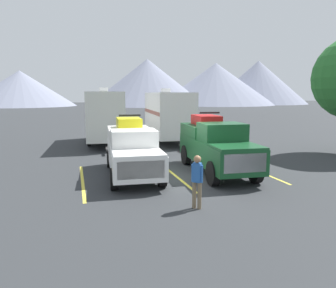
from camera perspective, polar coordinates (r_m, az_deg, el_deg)
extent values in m
plane|color=#2D3033|center=(13.60, 1.84, -5.98)|extent=(240.00, 240.00, 0.00)
cube|color=white|center=(13.85, -6.18, -2.16)|extent=(2.28, 5.58, 0.89)
cube|color=white|center=(11.84, -5.21, -1.64)|extent=(1.95, 1.65, 0.08)
cube|color=white|center=(13.24, -6.01, 0.89)|extent=(1.90, 1.54, 0.73)
cube|color=slate|center=(12.67, -5.73, 0.71)|extent=(1.70, 0.32, 0.54)
cube|color=white|center=(15.19, -6.82, 1.68)|extent=(2.05, 2.63, 0.62)
cube|color=silver|center=(11.22, -4.71, -4.53)|extent=(1.64, 0.17, 0.62)
cylinder|color=black|center=(12.29, -1.09, -5.67)|extent=(0.33, 0.82, 0.80)
cylinder|color=black|center=(12.08, -9.40, -6.04)|extent=(0.33, 0.82, 0.80)
cylinder|color=black|center=(15.86, -3.68, -2.37)|extent=(0.33, 0.82, 0.80)
cylinder|color=black|center=(15.70, -10.09, -2.61)|extent=(0.33, 0.82, 0.80)
cube|color=yellow|center=(15.13, -6.86, 3.68)|extent=(1.16, 1.68, 0.45)
cylinder|color=black|center=(14.63, -4.96, 3.52)|extent=(0.21, 0.45, 0.44)
cylinder|color=black|center=(14.55, -8.35, 3.43)|extent=(0.21, 0.45, 0.44)
cylinder|color=black|center=(15.72, -5.47, 3.88)|extent=(0.21, 0.45, 0.44)
cylinder|color=black|center=(15.65, -8.63, 3.80)|extent=(0.21, 0.45, 0.44)
cube|color=black|center=(14.65, -6.71, 4.99)|extent=(0.97, 0.14, 0.08)
cube|color=#144723|center=(14.52, 8.56, -1.22)|extent=(2.29, 5.80, 0.99)
cube|color=#144723|center=(12.56, 11.91, -0.42)|extent=(1.94, 1.71, 0.08)
cube|color=#144723|center=(13.92, 9.39, 2.01)|extent=(1.89, 1.60, 0.79)
cube|color=slate|center=(13.37, 10.32, 1.88)|extent=(1.70, 0.33, 0.58)
cube|color=#144723|center=(15.84, 6.66, 2.42)|extent=(2.05, 2.74, 0.53)
cube|color=silver|center=(11.97, 13.33, -3.28)|extent=(1.63, 0.17, 0.69)
cylinder|color=black|center=(13.24, 15.06, -4.59)|extent=(0.34, 0.96, 0.95)
cylinder|color=black|center=(12.54, 7.86, -5.10)|extent=(0.34, 0.96, 0.95)
cylinder|color=black|center=(16.69, 9.00, -1.64)|extent=(0.34, 0.96, 0.95)
cylinder|color=black|center=(16.15, 3.16, -1.90)|extent=(0.34, 0.96, 0.95)
cube|color=red|center=(15.79, 6.69, 4.19)|extent=(1.16, 1.74, 0.45)
cylinder|color=black|center=(15.40, 8.90, 4.01)|extent=(0.21, 0.45, 0.44)
cylinder|color=black|center=(15.11, 5.85, 3.98)|extent=(0.21, 0.45, 0.44)
cylinder|color=black|center=(16.48, 7.46, 4.35)|extent=(0.21, 0.45, 0.44)
cylinder|color=black|center=(16.21, 4.59, 4.32)|extent=(0.21, 0.45, 0.44)
cube|color=black|center=(15.32, 7.29, 5.44)|extent=(0.96, 0.14, 0.08)
cube|color=gold|center=(13.54, -14.71, -6.33)|extent=(0.12, 5.50, 0.01)
cube|color=gold|center=(14.13, 1.12, -5.40)|extent=(0.12, 5.50, 0.01)
cube|color=gold|center=(15.67, 14.72, -4.27)|extent=(0.12, 5.50, 0.01)
cube|color=silver|center=(22.92, -11.04, 5.13)|extent=(2.80, 6.95, 3.06)
cube|color=#595960|center=(22.92, -14.01, 5.41)|extent=(0.47, 6.52, 0.24)
cube|color=silver|center=(23.90, -11.21, 9.30)|extent=(0.65, 0.74, 0.30)
cube|color=#333333|center=(19.14, -10.65, -0.82)|extent=(0.20, 1.21, 0.12)
cylinder|color=black|center=(22.32, -8.11, 0.77)|extent=(0.27, 0.77, 0.76)
cylinder|color=black|center=(22.28, -13.63, 0.60)|extent=(0.27, 0.77, 0.76)
cylinder|color=black|center=(23.94, -8.39, 1.31)|extent=(0.27, 0.77, 0.76)
cylinder|color=black|center=(23.90, -13.53, 1.15)|extent=(0.27, 0.77, 0.76)
cube|color=white|center=(23.38, 0.06, 5.30)|extent=(2.88, 6.68, 3.01)
cube|color=brown|center=(23.15, -2.92, 5.62)|extent=(0.45, 6.25, 0.24)
cube|color=silver|center=(24.30, -0.43, 9.33)|extent=(0.65, 0.74, 0.30)
cube|color=#333333|center=(19.83, 2.40, -0.34)|extent=(0.20, 1.21, 0.12)
cylinder|color=black|center=(23.05, 3.19, 1.10)|extent=(0.27, 0.77, 0.76)
cylinder|color=black|center=(22.57, -2.30, 0.94)|extent=(0.27, 0.77, 0.76)
cylinder|color=black|center=(24.55, 2.23, 1.58)|extent=(0.27, 0.77, 0.76)
cylinder|color=black|center=(24.10, -2.93, 1.44)|extent=(0.27, 0.77, 0.76)
cylinder|color=#726047|center=(10.08, 4.60, -8.87)|extent=(0.12, 0.12, 0.83)
cylinder|color=#726047|center=(10.03, 5.53, -8.98)|extent=(0.12, 0.12, 0.83)
cube|color=#2659A5|center=(9.86, 5.12, -4.98)|extent=(0.31, 0.30, 0.59)
sphere|color=#9E704C|center=(9.77, 5.15, -2.65)|extent=(0.23, 0.23, 0.23)
cylinder|color=#2659A5|center=(9.91, 4.38, -5.07)|extent=(0.10, 0.10, 0.53)
cylinder|color=#2659A5|center=(9.83, 5.85, -5.22)|extent=(0.10, 0.10, 0.53)
cone|color=gray|center=(99.85, -24.39, 8.85)|extent=(29.72, 29.72, 9.69)
cone|color=gray|center=(96.09, -3.61, 10.70)|extent=(34.25, 34.25, 13.25)
cone|color=gray|center=(103.65, 8.31, 10.34)|extent=(36.03, 36.03, 12.71)
cone|color=gray|center=(116.27, 15.43, 10.35)|extent=(32.62, 32.62, 14.33)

